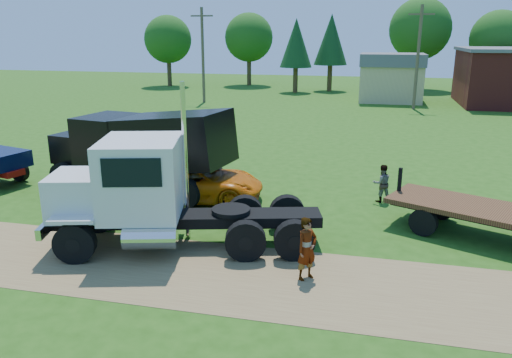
% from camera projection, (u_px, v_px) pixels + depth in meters
% --- Properties ---
extents(ground, '(140.00, 140.00, 0.00)m').
position_uv_depth(ground, '(272.00, 280.00, 13.91)').
color(ground, '#214B10').
rests_on(ground, ground).
extents(dirt_track, '(120.00, 4.20, 0.01)m').
position_uv_depth(dirt_track, '(272.00, 280.00, 13.91)').
color(dirt_track, brown).
rests_on(dirt_track, ground).
extents(white_semi_tractor, '(8.80, 4.80, 5.20)m').
position_uv_depth(white_semi_tractor, '(146.00, 193.00, 15.70)').
color(white_semi_tractor, black).
rests_on(white_semi_tractor, ground).
extents(black_dump_truck, '(8.72, 3.96, 3.70)m').
position_uv_depth(black_dump_truck, '(144.00, 146.00, 21.13)').
color(black_dump_truck, black).
rests_on(black_dump_truck, ground).
extents(orange_pickup, '(5.82, 3.30, 1.53)m').
position_uv_depth(orange_pickup, '(196.00, 182.00, 20.47)').
color(orange_pickup, orange).
rests_on(orange_pickup, ground).
extents(flatbed_trailer, '(7.85, 5.23, 1.95)m').
position_uv_depth(flatbed_trailer, '(508.00, 219.00, 16.15)').
color(flatbed_trailer, '#3C1D13').
rests_on(flatbed_trailer, ground).
extents(spectator_a, '(0.76, 0.78, 1.81)m').
position_uv_depth(spectator_a, '(307.00, 249.00, 13.76)').
color(spectator_a, '#999999').
rests_on(spectator_a, ground).
extents(spectator_b, '(0.90, 0.79, 1.56)m').
position_uv_depth(spectator_b, '(382.00, 183.00, 20.20)').
color(spectator_b, '#999999').
rests_on(spectator_b, ground).
extents(tan_shed, '(6.20, 5.40, 4.70)m').
position_uv_depth(tan_shed, '(391.00, 77.00, 49.71)').
color(tan_shed, tan).
rests_on(tan_shed, ground).
extents(utility_poles, '(42.20, 0.28, 9.00)m').
position_uv_depth(utility_poles, '(418.00, 56.00, 43.96)').
color(utility_poles, '#4F3A2C').
rests_on(utility_poles, ground).
extents(tree_row, '(56.03, 11.99, 10.69)m').
position_uv_depth(tree_row, '(369.00, 37.00, 59.02)').
color(tree_row, '#3C2818').
rests_on(tree_row, ground).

